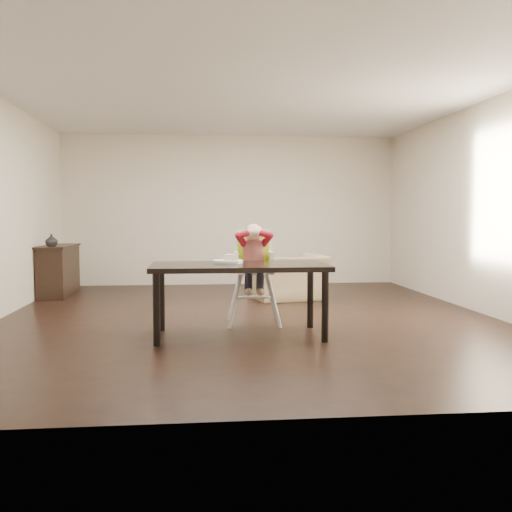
{
  "coord_description": "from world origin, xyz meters",
  "views": [
    {
      "loc": [
        -0.61,
        -6.87,
        1.24
      ],
      "look_at": [
        0.03,
        -0.65,
        0.8
      ],
      "focal_mm": 40.0,
      "sensor_mm": 36.0,
      "label": 1
    }
  ],
  "objects_px": {
    "dining_table": "(239,272)",
    "high_chair": "(254,253)",
    "armchair": "(287,269)",
    "sideboard": "(59,270)"
  },
  "relations": [
    {
      "from": "dining_table",
      "to": "high_chair",
      "type": "relative_size",
      "value": 1.56
    },
    {
      "from": "high_chair",
      "to": "armchair",
      "type": "xyz_separation_m",
      "value": [
        0.69,
        1.86,
        -0.36
      ]
    },
    {
      "from": "high_chair",
      "to": "sideboard",
      "type": "height_order",
      "value": "high_chair"
    },
    {
      "from": "armchair",
      "to": "sideboard",
      "type": "xyz_separation_m",
      "value": [
        -3.5,
        0.76,
        -0.05
      ]
    },
    {
      "from": "dining_table",
      "to": "high_chair",
      "type": "xyz_separation_m",
      "value": [
        0.22,
        0.7,
        0.14
      ]
    },
    {
      "from": "high_chair",
      "to": "sideboard",
      "type": "relative_size",
      "value": 0.91
    },
    {
      "from": "dining_table",
      "to": "sideboard",
      "type": "xyz_separation_m",
      "value": [
        -2.6,
        3.32,
        -0.27
      ]
    },
    {
      "from": "high_chair",
      "to": "armchair",
      "type": "distance_m",
      "value": 2.01
    },
    {
      "from": "armchair",
      "to": "sideboard",
      "type": "distance_m",
      "value": 3.58
    },
    {
      "from": "armchair",
      "to": "sideboard",
      "type": "bearing_deg",
      "value": -23.9
    }
  ]
}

